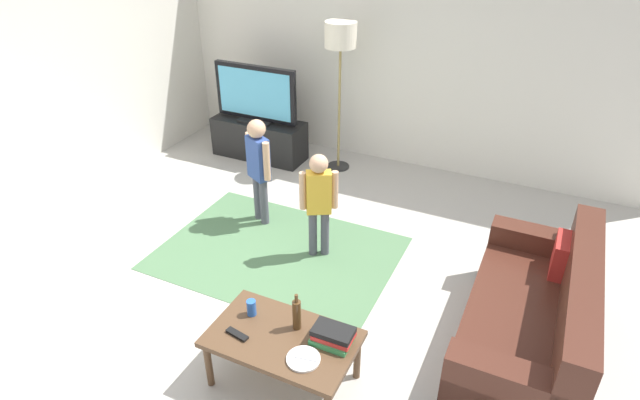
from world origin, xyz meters
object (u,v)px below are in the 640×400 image
Objects in this scene: plate at (303,359)px; tv_stand at (259,139)px; coffee_table at (283,342)px; child_near_tv at (258,162)px; tv at (256,95)px; child_center at (319,197)px; tv_remote at (237,334)px; floor_lamp at (341,43)px; soda_can at (251,308)px; book_stack at (333,336)px; couch at (536,325)px; bottle at (297,314)px.

tv_stand is at bearing 125.39° from plate.
child_near_tv is at bearing 125.10° from coffee_table.
tv is 1.05× the size of child_center.
tv_remote is (1.78, -3.21, 0.19)m from tv_stand.
plate is (2.28, -3.21, 0.18)m from tv_stand.
floor_lamp is 3.40m from soda_can.
coffee_table is at bearing 33.27° from tv_remote.
coffee_table is (0.44, -1.48, -0.26)m from child_center.
child_center is 3.81× the size of book_stack.
child_near_tv reaches higher than plate.
floor_lamp reaches higher than couch.
book_stack is at bearing 0.29° from soda_can.
floor_lamp is 6.49× the size of book_stack.
child_center reaches higher than plate.
tv_stand is 3.68m from tv_remote.
child_center reaches higher than bottle.
bottle reaches higher than coffee_table.
book_stack is 0.65m from tv_remote.
child_center reaches higher than book_stack.
tv_stand is at bearing 120.49° from soda_can.
couch is at bearing 30.93° from bottle.
child_near_tv is (-0.22, -1.49, -0.86)m from floor_lamp.
child_near_tv is (-2.77, 0.74, 0.39)m from couch.
tv_stand is 1.09× the size of tv.
floor_lamp is 2.07m from child_center.
floor_lamp reaches higher than soda_can.
couch is 2.14m from tv_remote.
soda_can is (0.93, -1.65, -0.20)m from child_near_tv.
tv is 3.80× the size of bottle.
tv_stand is 3.48m from soda_can.
floor_lamp is at bearing 102.76° from soda_can.
tv_stand is 1.68m from floor_lamp.
tv_stand is at bearing 135.17° from child_center.
floor_lamp is (1.05, 0.17, 0.70)m from tv.
book_stack reaches higher than coffee_table.
floor_lamp is at bearing 8.23° from tv_stand.
child_center is 3.61× the size of bottle.
tv is 3.48m from soda_can.
tv_remote reaches higher than coffee_table.
coffee_table is at bearing -56.13° from tv.
tv_remote is 0.23m from soda_can.
couch is 8.18× the size of plate.
soda_can is at bearing -176.73° from bottle.
tv reaches higher than bottle.
bottle is (-1.48, -0.89, 0.25)m from couch.
tv_stand is 1.64m from child_near_tv.
tv_remote is at bearing -148.10° from couch.
plate reaches higher than tv_remote.
child_near_tv is 5.14× the size of plate.
book_stack is at bearing -143.16° from couch.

